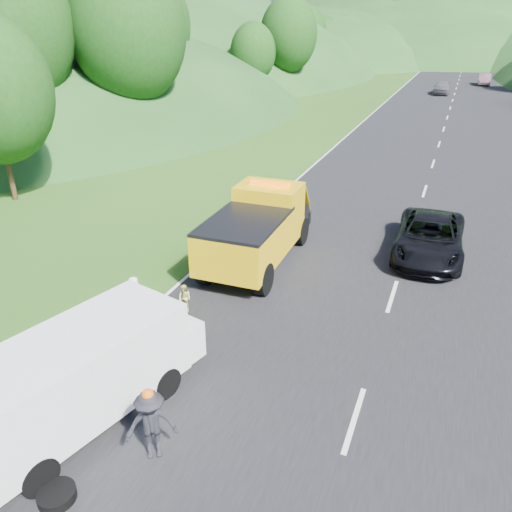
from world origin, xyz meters
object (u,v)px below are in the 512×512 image
at_px(white_van, 80,374).
at_px(woman, 140,321).
at_px(worker, 155,455).
at_px(passing_suv, 427,255).
at_px(spare_tire, 58,500).
at_px(child, 186,311).
at_px(tow_truck, 258,228).
at_px(suitcase, 116,310).

distance_m(white_van, woman, 4.24).
bearing_deg(worker, passing_suv, 35.75).
xyz_separation_m(spare_tire, passing_suv, (5.53, 13.87, 0.00)).
bearing_deg(worker, spare_tire, -159.69).
bearing_deg(passing_suv, child, -134.28).
bearing_deg(tow_truck, worker, -82.27).
distance_m(white_van, spare_tire, 2.47).
bearing_deg(white_van, woman, 121.91).
relative_size(child, worker, 0.55).
bearing_deg(tow_truck, woman, -109.75).
xyz_separation_m(woman, worker, (3.20, -4.22, 0.00)).
xyz_separation_m(child, passing_suv, (6.61, 7.04, 0.00)).
distance_m(tow_truck, woman, 5.64).
xyz_separation_m(worker, spare_tire, (-1.12, -1.59, 0.00)).
relative_size(worker, spare_tire, 2.25).
xyz_separation_m(tow_truck, spare_tire, (0.32, -10.99, -1.35)).
xyz_separation_m(woman, spare_tire, (2.08, -5.81, 0.00)).
height_order(suitcase, spare_tire, suitcase).
relative_size(woman, child, 1.66).
bearing_deg(spare_tire, white_van, 113.97).
bearing_deg(worker, suitcase, 99.24).
bearing_deg(passing_suv, spare_tire, -112.83).
distance_m(woman, suitcase, 0.79).
height_order(spare_tire, passing_suv, passing_suv).
height_order(tow_truck, white_van, tow_truck).
distance_m(white_van, suitcase, 4.35).
relative_size(suitcase, passing_suv, 0.10).
xyz_separation_m(white_van, suitcase, (-1.95, 3.76, -0.99)).
height_order(white_van, woman, white_van).
distance_m(worker, spare_tire, 1.95).
bearing_deg(suitcase, passing_suv, 44.37).
height_order(white_van, spare_tire, white_van).
bearing_deg(suitcase, tow_truck, 64.67).
height_order(tow_truck, passing_suv, tow_truck).
bearing_deg(child, worker, -56.22).
bearing_deg(suitcase, worker, -46.25).
distance_m(worker, suitcase, 5.70).
bearing_deg(child, spare_tire, -70.03).
height_order(child, passing_suv, passing_suv).
height_order(tow_truck, suitcase, tow_truck).
height_order(worker, spare_tire, worker).
bearing_deg(passing_suv, woman, -134.44).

